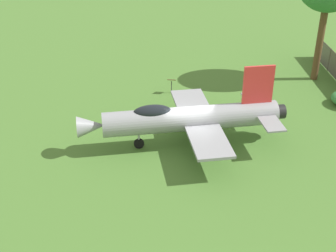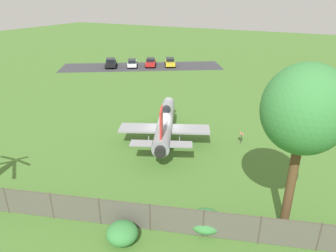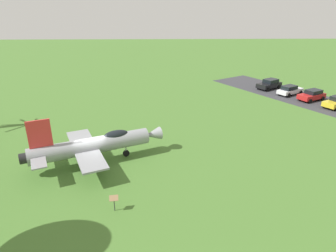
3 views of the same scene
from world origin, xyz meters
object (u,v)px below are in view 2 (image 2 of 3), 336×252
at_px(display_jet, 165,123).
at_px(parked_car_yellow, 170,62).
at_px(parked_car_white, 132,63).
at_px(shrub_near_fence, 206,221).
at_px(parked_car_red, 151,62).
at_px(parked_car_black, 111,63).
at_px(shade_tree, 305,110).
at_px(info_plaque, 241,135).
at_px(shrub_by_tree, 122,233).

xyz_separation_m(display_jet, parked_car_yellow, (29.73, 14.48, -0.97)).
xyz_separation_m(display_jet, parked_car_white, (25.71, 20.62, -1.00)).
distance_m(shrub_near_fence, parked_car_yellow, 45.31).
bearing_deg(parked_car_white, display_jet, -173.52).
relative_size(display_jet, parked_car_yellow, 2.50).
bearing_deg(shrub_near_fence, parked_car_red, 34.29).
relative_size(parked_car_yellow, parked_car_black, 1.00).
bearing_deg(shade_tree, info_plaque, 27.55).
xyz_separation_m(display_jet, parked_car_red, (27.74, 17.68, -0.96)).
relative_size(display_jet, shrub_near_fence, 5.34).
relative_size(display_jet, info_plaque, 10.20).
height_order(parked_car_red, parked_car_black, parked_car_black).
bearing_deg(shrub_by_tree, parked_car_black, 37.56).
bearing_deg(shrub_by_tree, shade_tree, -56.07).
xyz_separation_m(display_jet, info_plaque, (2.51, -6.75, -0.90)).
relative_size(info_plaque, parked_car_yellow, 0.24).
relative_size(parked_car_yellow, parked_car_white, 1.01).
bearing_deg(shrub_near_fence, parked_car_black, 43.76).
bearing_deg(info_plaque, shade_tree, -152.45).
xyz_separation_m(parked_car_red, parked_car_white, (-2.04, 2.93, -0.04)).
relative_size(parked_car_red, parked_car_white, 0.97).
xyz_separation_m(shrub_near_fence, parked_car_red, (37.43, 25.53, 0.31)).
distance_m(display_jet, info_plaque, 7.26).
bearing_deg(parked_car_white, parked_car_yellow, -89.00).
height_order(shrub_by_tree, parked_car_black, parked_car_black).
bearing_deg(display_jet, parked_car_black, 21.82).
distance_m(display_jet, shrub_by_tree, 13.60).
relative_size(display_jet, parked_car_white, 2.52).
height_order(shade_tree, parked_car_red, shade_tree).
bearing_deg(info_plaque, shrub_by_tree, 170.04).
bearing_deg(shade_tree, parked_car_yellow, 35.38).
bearing_deg(parked_car_white, parked_car_red, -87.48).
bearing_deg(parked_car_black, info_plaque, 21.82).
xyz_separation_m(parked_car_yellow, parked_car_white, (-4.02, 6.14, -0.03)).
height_order(shrub_near_fence, parked_car_red, parked_car_red).
height_order(display_jet, parked_car_white, display_jet).
distance_m(info_plaque, parked_car_black, 37.51).
xyz_separation_m(shade_tree, info_plaque, (10.09, 5.26, -6.69)).
distance_m(parked_car_yellow, parked_car_black, 11.39).
xyz_separation_m(info_plaque, parked_car_red, (25.23, 24.43, -0.06)).
distance_m(display_jet, parked_car_white, 32.97).
relative_size(shade_tree, info_plaque, 8.75).
bearing_deg(shrub_near_fence, parked_car_white, 38.80).
distance_m(shade_tree, parked_car_yellow, 46.25).
bearing_deg(parked_car_yellow, parked_car_red, -88.27).
xyz_separation_m(shrub_near_fence, shrub_by_tree, (-3.25, 3.81, 0.11)).
distance_m(parked_car_white, parked_car_black, 4.06).
distance_m(info_plaque, parked_car_yellow, 34.52).
xyz_separation_m(parked_car_yellow, parked_car_black, (-5.99, 9.69, 0.03)).
relative_size(shade_tree, parked_car_yellow, 2.14).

